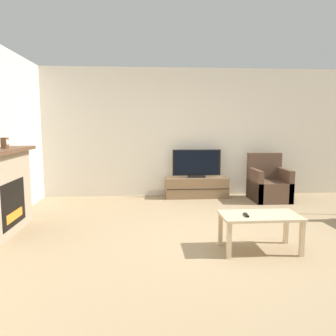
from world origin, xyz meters
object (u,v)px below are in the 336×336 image
(mantel_clock, at_px, (5,143))
(coffee_table, at_px, (260,220))
(tv_stand, at_px, (196,187))
(tv, at_px, (197,164))
(remote, at_px, (246,215))
(fireplace, at_px, (2,191))
(armchair, at_px, (268,185))

(mantel_clock, height_order, coffee_table, mantel_clock)
(tv_stand, bearing_deg, coffee_table, -84.51)
(tv, bearing_deg, tv_stand, 90.00)
(tv, height_order, remote, tv)
(tv_stand, bearing_deg, fireplace, -145.15)
(fireplace, xyz_separation_m, tv, (3.05, 2.12, 0.09))
(fireplace, height_order, armchair, fireplace)
(armchair, distance_m, coffee_table, 2.87)
(fireplace, height_order, mantel_clock, mantel_clock)
(fireplace, distance_m, tv_stand, 3.74)
(mantel_clock, xyz_separation_m, tv, (3.04, 1.97, -0.56))
(tv_stand, xyz_separation_m, coffee_table, (0.29, -2.99, 0.17))
(armchair, xyz_separation_m, coffee_table, (-1.13, -2.64, 0.08))
(remote, bearing_deg, fireplace, 168.51)
(coffee_table, bearing_deg, fireplace, 165.45)
(coffee_table, relative_size, remote, 6.11)
(tv, bearing_deg, fireplace, -145.17)
(mantel_clock, height_order, remote, mantel_clock)
(fireplace, xyz_separation_m, coffee_table, (3.34, -0.87, -0.22))
(armchair, height_order, coffee_table, armchair)
(tv_stand, height_order, armchair, armchair)
(tv, height_order, coffee_table, tv)
(fireplace, relative_size, tv_stand, 1.19)
(fireplace, bearing_deg, coffee_table, -14.55)
(fireplace, distance_m, armchair, 4.82)
(tv_stand, distance_m, tv, 0.48)
(fireplace, relative_size, armchair, 1.66)
(tv, bearing_deg, coffee_table, -84.51)
(tv, distance_m, armchair, 1.51)
(tv_stand, bearing_deg, mantel_clock, -147.01)
(mantel_clock, distance_m, coffee_table, 3.59)
(tv_stand, relative_size, tv, 1.30)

